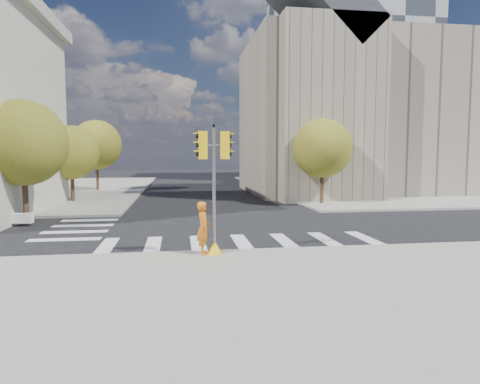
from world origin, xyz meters
The scene contains 16 objects.
ground centered at (0.00, 0.00, 0.00)m, with size 160.00×160.00×0.00m, color black.
sidewalk_near centered at (0.00, -11.00, 0.07)m, with size 30.00×14.00×0.15m, color gray.
sidewalk_far_right centered at (20.00, 26.00, 0.07)m, with size 28.00×40.00×0.15m, color gray.
sidewalk_far_left centered at (-20.00, 26.00, 0.07)m, with size 28.00×40.00×0.15m, color gray.
civic_building centered at (15.59, 19.12, 7.26)m, with size 26.00×16.00×19.39m.
office_tower centered at (22.00, 42.00, 15.00)m, with size 20.00×18.00×30.00m, color #9EA0A3.
tree_lw_near centered at (-10.50, 4.00, 4.20)m, with size 4.40×4.40×6.41m.
tree_lw_mid centered at (-10.50, 14.00, 3.76)m, with size 4.00×4.00×5.77m.
tree_lw_far centered at (-10.50, 24.00, 4.54)m, with size 4.80×4.80×6.95m.
tree_re_near centered at (7.50, 10.00, 4.05)m, with size 4.20×4.20×6.16m.
tree_re_mid centered at (7.50, 22.00, 4.35)m, with size 4.60×4.60×6.66m.
tree_re_far centered at (7.50, 34.00, 3.87)m, with size 4.00×4.00×5.88m.
lamp_near centered at (8.00, 14.00, 4.58)m, with size 0.35×0.18×8.11m.
lamp_far centered at (8.00, 28.00, 4.58)m, with size 0.35×0.18×8.11m.
traffic_signal centered at (-1.45, -4.64, 2.05)m, with size 1.07×0.56×4.50m.
photographer centered at (-1.83, -4.60, 1.07)m, with size 0.67×0.44×1.85m, color orange.
Camera 1 is at (-2.68, -19.33, 3.63)m, focal length 32.00 mm.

